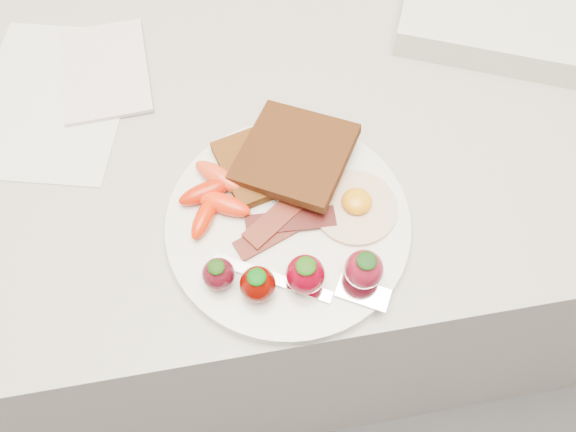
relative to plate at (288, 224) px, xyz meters
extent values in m
cube|color=gray|center=(-0.01, 0.17, -0.46)|extent=(2.00, 0.60, 0.90)
cylinder|color=silver|center=(0.00, 0.00, 0.00)|extent=(0.27, 0.27, 0.02)
cube|color=#482909|center=(-0.02, 0.07, 0.02)|extent=(0.11, 0.11, 0.01)
cube|color=black|center=(0.02, 0.07, 0.03)|extent=(0.16, 0.16, 0.03)
cylinder|color=white|center=(0.08, 0.00, 0.01)|extent=(0.12, 0.12, 0.01)
ellipsoid|color=orange|center=(0.08, 0.00, 0.02)|extent=(0.04, 0.04, 0.02)
cube|color=#480B0E|center=(-0.01, -0.01, 0.01)|extent=(0.10, 0.06, 0.00)
cube|color=black|center=(0.00, 0.00, 0.01)|extent=(0.10, 0.03, 0.00)
cube|color=#450F04|center=(-0.01, 0.01, 0.02)|extent=(0.09, 0.08, 0.00)
ellipsoid|color=red|center=(-0.08, 0.05, 0.02)|extent=(0.07, 0.04, 0.02)
ellipsoid|color=red|center=(-0.07, 0.03, 0.02)|extent=(0.07, 0.05, 0.02)
ellipsoid|color=red|center=(-0.09, 0.01, 0.02)|extent=(0.04, 0.06, 0.02)
ellipsoid|color=red|center=(-0.07, 0.06, 0.02)|extent=(0.06, 0.06, 0.02)
ellipsoid|color=#4C0915|center=(-0.08, -0.06, 0.03)|extent=(0.03, 0.03, 0.04)
ellipsoid|color=#153909|center=(-0.08, -0.06, 0.05)|extent=(0.02, 0.02, 0.01)
ellipsoid|color=#570500|center=(-0.04, -0.08, 0.03)|extent=(0.04, 0.04, 0.04)
ellipsoid|color=#064C09|center=(-0.04, -0.08, 0.05)|extent=(0.02, 0.02, 0.01)
ellipsoid|color=maroon|center=(0.00, -0.07, 0.03)|extent=(0.04, 0.04, 0.04)
ellipsoid|color=#1A4509|center=(0.00, -0.07, 0.05)|extent=(0.02, 0.02, 0.01)
ellipsoid|color=maroon|center=(0.06, -0.08, 0.03)|extent=(0.04, 0.04, 0.04)
ellipsoid|color=black|center=(0.06, -0.08, 0.05)|extent=(0.02, 0.02, 0.01)
cube|color=white|center=(-0.03, -0.06, 0.01)|extent=(0.12, 0.08, 0.00)
cube|color=silver|center=(0.06, -0.10, 0.01)|extent=(0.06, 0.05, 0.00)
cube|color=silver|center=(-0.27, 0.23, -0.01)|extent=(0.24, 0.29, 0.00)
cube|color=beige|center=(-0.20, 0.26, 0.00)|extent=(0.12, 0.16, 0.01)
cube|color=beige|center=(0.35, 0.27, 0.01)|extent=(0.34, 0.31, 0.04)
camera|label=1|loc=(-0.05, -0.27, 0.56)|focal=35.00mm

